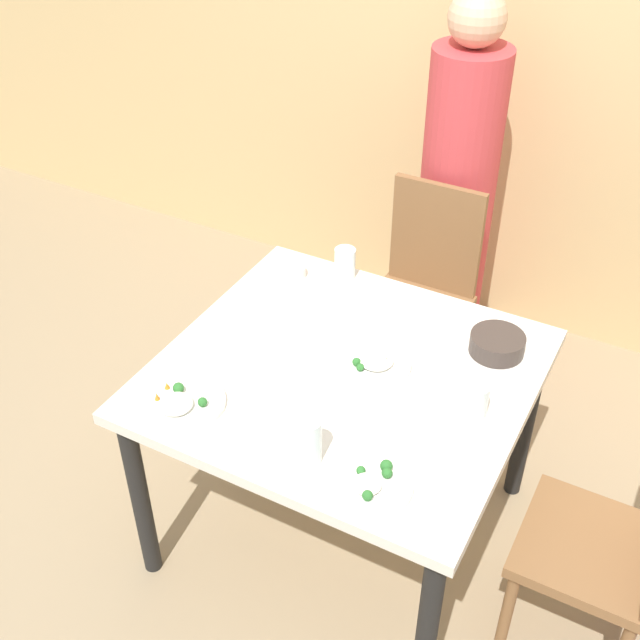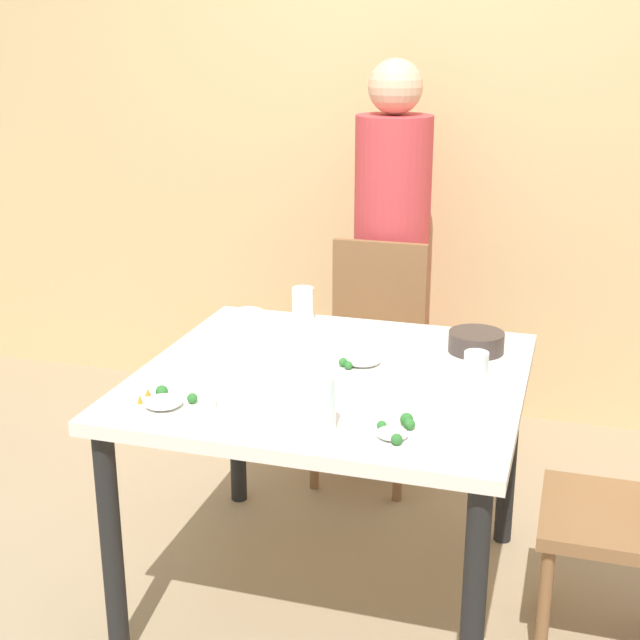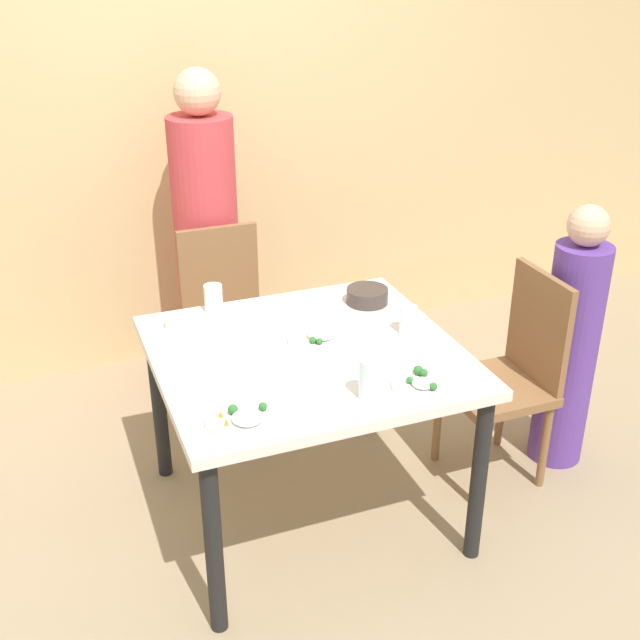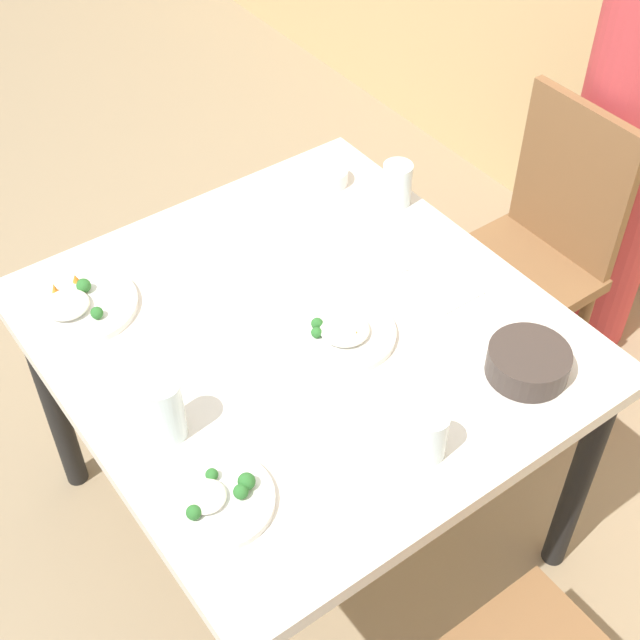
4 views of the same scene
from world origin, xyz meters
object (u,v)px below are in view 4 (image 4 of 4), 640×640
Objects in this scene: person_adult at (630,135)px; glass_water_tall at (165,410)px; chair_adult_spot at (533,249)px; bowl_curry at (528,362)px; plate_rice_adult at (217,499)px.

person_adult is 11.01× the size of glass_water_tall.
chair_adult_spot is 0.41m from person_adult.
bowl_curry is at bearing 66.34° from glass_water_tall.
bowl_curry is at bearing 81.43° from plate_rice_adult.
bowl_curry is at bearing -50.27° from chair_adult_spot.
glass_water_tall is at bearing -84.05° from person_adult.
bowl_curry is 0.81× the size of plate_rice_adult.
chair_adult_spot is 5.28× the size of bowl_curry.
person_adult is 9.21× the size of bowl_curry.
glass_water_tall is at bearing -82.52° from chair_adult_spot.
bowl_curry is 0.71m from plate_rice_adult.
bowl_curry is 0.75m from glass_water_tall.
plate_rice_adult is at bearing -77.16° from person_adult.
chair_adult_spot is 0.57× the size of person_adult.
plate_rice_adult is at bearing -98.57° from bowl_curry.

